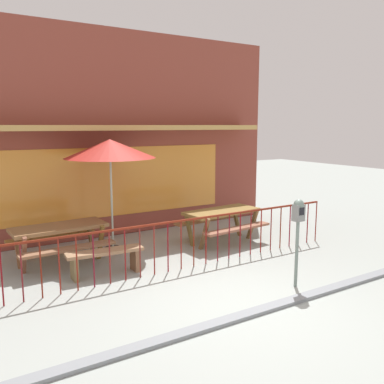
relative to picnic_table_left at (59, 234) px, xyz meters
The scene contains 9 objects.
ground 3.89m from the picnic_table_left, 60.58° to the right, with size 40.00×40.00×0.00m, color #969F99.
pub_storefront 3.16m from the picnic_table_left, 41.93° to the left, with size 8.81×1.28×5.01m.
patio_fence_front 2.44m from the picnic_table_left, 39.24° to the right, with size 7.43×0.04×0.97m.
picnic_table_left is the anchor object (origin of this frame).
picnic_table_right 3.65m from the picnic_table_left, ahead, with size 1.92×1.52×0.79m.
patio_umbrella 2.06m from the picnic_table_left, 15.36° to the left, with size 1.95×1.95×2.44m.
patio_bench 1.26m from the picnic_table_left, 64.00° to the right, with size 1.42×0.44×0.48m.
parking_meter_near 4.59m from the picnic_table_left, 46.74° to the right, with size 0.18×0.17×1.52m.
curb_edge 4.25m from the picnic_table_left, 63.27° to the right, with size 12.34×0.20×0.11m, color gray.
Camera 1 is at (-3.78, -4.72, 2.73)m, focal length 38.36 mm.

